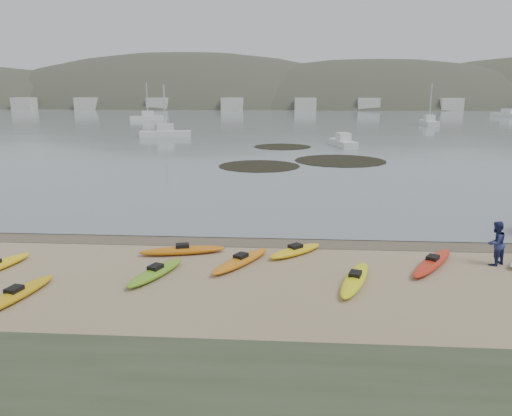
{
  "coord_description": "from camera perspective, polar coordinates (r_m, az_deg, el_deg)",
  "views": [
    {
      "loc": [
        1.58,
        -22.62,
        6.94
      ],
      "look_at": [
        0.0,
        0.0,
        1.5
      ],
      "focal_mm": 35.0,
      "sensor_mm": 36.0,
      "label": 1
    }
  ],
  "objects": [
    {
      "name": "kelp_mats",
      "position": [
        51.5,
        5.07,
        5.72
      ],
      "size": [
        15.94,
        22.92,
        0.04
      ],
      "color": "black",
      "rests_on": "water"
    },
    {
      "name": "far_hills",
      "position": [
        221.05,
        13.92,
        7.15
      ],
      "size": [
        550.0,
        135.0,
        80.0
      ],
      "color": "#384235",
      "rests_on": "ground"
    },
    {
      "name": "person_east",
      "position": [
        22.2,
        25.71,
        -3.65
      ],
      "size": [
        1.12,
        1.07,
        1.81
      ],
      "primitive_type": "imported",
      "rotation": [
        0.0,
        0.0,
        3.75
      ],
      "color": "navy",
      "rests_on": "ground"
    },
    {
      "name": "moored_boats",
      "position": [
        100.13,
        8.58,
        9.67
      ],
      "size": [
        92.96,
        75.14,
        1.12
      ],
      "color": "silver",
      "rests_on": "ground"
    },
    {
      "name": "water",
      "position": [
        322.7,
        3.79,
        12.22
      ],
      "size": [
        1200.0,
        1200.0,
        0.0
      ],
      "primitive_type": "plane",
      "color": "slate",
      "rests_on": "ground"
    },
    {
      "name": "kayaks",
      "position": [
        19.69,
        -0.83,
        -6.62
      ],
      "size": [
        23.77,
        8.64,
        0.34
      ],
      "color": "gold",
      "rests_on": "ground"
    },
    {
      "name": "wet_sand",
      "position": [
        23.43,
        -0.05,
        -3.73
      ],
      "size": [
        60.0,
        60.0,
        0.0
      ],
      "primitive_type": "plane",
      "color": "brown",
      "rests_on": "ground"
    },
    {
      "name": "ground",
      "position": [
        23.71,
        0.0,
        -3.53
      ],
      "size": [
        600.0,
        600.0,
        0.0
      ],
      "primitive_type": "plane",
      "color": "tan",
      "rests_on": "ground"
    },
    {
      "name": "far_town",
      "position": [
        167.75,
        5.61,
        11.73
      ],
      "size": [
        199.0,
        5.0,
        4.0
      ],
      "color": "beige",
      "rests_on": "ground"
    }
  ]
}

